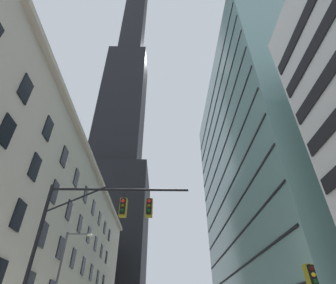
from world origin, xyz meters
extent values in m
cube|color=beige|center=(-19.12, 25.11, 11.24)|extent=(16.23, 62.22, 22.48)
cube|color=#B2A893|center=(-10.75, 25.11, 21.78)|extent=(0.70, 62.22, 0.60)
cube|color=black|center=(-10.95, 8.00, 8.20)|extent=(0.14, 1.40, 2.20)
cube|color=black|center=(-10.95, 13.00, 8.20)|extent=(0.14, 1.40, 2.20)
cube|color=black|center=(-10.95, 18.00, 8.20)|extent=(0.14, 1.40, 2.20)
cube|color=black|center=(-10.95, 23.00, 8.20)|extent=(0.14, 1.40, 2.20)
cube|color=black|center=(-10.95, 28.00, 8.20)|extent=(0.14, 1.40, 2.20)
cube|color=black|center=(-10.95, 33.00, 8.20)|extent=(0.14, 1.40, 2.20)
cube|color=black|center=(-10.95, 38.00, 8.20)|extent=(0.14, 1.40, 2.20)
cube|color=black|center=(-10.95, 43.00, 8.20)|extent=(0.14, 1.40, 2.20)
cube|color=black|center=(-10.95, 3.00, 12.40)|extent=(0.14, 1.40, 2.20)
cube|color=black|center=(-10.95, 8.00, 12.40)|extent=(0.14, 1.40, 2.20)
cube|color=black|center=(-10.95, 13.00, 12.40)|extent=(0.14, 1.40, 2.20)
cube|color=black|center=(-10.95, 18.00, 12.40)|extent=(0.14, 1.40, 2.20)
cube|color=black|center=(-10.95, 23.00, 12.40)|extent=(0.14, 1.40, 2.20)
cube|color=black|center=(-10.95, 28.00, 12.40)|extent=(0.14, 1.40, 2.20)
cube|color=black|center=(-10.95, 33.00, 12.40)|extent=(0.14, 1.40, 2.20)
cube|color=black|center=(-10.95, 38.00, 12.40)|extent=(0.14, 1.40, 2.20)
cube|color=black|center=(-10.95, 43.00, 12.40)|extent=(0.14, 1.40, 2.20)
cube|color=black|center=(-10.95, 3.00, 16.60)|extent=(0.14, 1.40, 2.20)
cube|color=black|center=(-10.95, 8.00, 16.60)|extent=(0.14, 1.40, 2.20)
cube|color=black|center=(-10.95, 13.00, 16.60)|extent=(0.14, 1.40, 2.20)
cube|color=black|center=(-10.95, 18.00, 16.60)|extent=(0.14, 1.40, 2.20)
cube|color=black|center=(-10.95, 23.00, 16.60)|extent=(0.14, 1.40, 2.20)
cube|color=black|center=(-10.95, 28.00, 16.60)|extent=(0.14, 1.40, 2.20)
cube|color=black|center=(-10.95, 33.00, 16.60)|extent=(0.14, 1.40, 2.20)
cube|color=black|center=(-10.95, 38.00, 16.60)|extent=(0.14, 1.40, 2.20)
cube|color=black|center=(-10.95, 43.00, 16.60)|extent=(0.14, 1.40, 2.20)
cube|color=black|center=(-19.20, 77.99, 24.12)|extent=(26.81, 26.81, 48.25)
cube|color=black|center=(-19.20, 77.99, 83.34)|extent=(18.76, 18.76, 70.18)
cube|color=black|center=(-19.20, 77.99, 162.29)|extent=(12.06, 12.06, 87.72)
cube|color=black|center=(10.95, -1.59, 18.00)|extent=(0.16, 12.03, 1.10)
cube|color=black|center=(10.95, -1.59, 21.00)|extent=(0.16, 12.03, 1.10)
cube|color=gray|center=(18.14, 30.62, 24.97)|extent=(14.28, 43.70, 49.94)
cube|color=black|center=(10.96, 30.62, 8.00)|extent=(0.12, 42.70, 0.24)
cube|color=black|center=(10.96, 30.62, 12.00)|extent=(0.12, 42.70, 0.24)
cube|color=black|center=(10.96, 30.62, 16.00)|extent=(0.12, 42.70, 0.24)
cube|color=black|center=(10.96, 30.62, 20.00)|extent=(0.12, 42.70, 0.24)
cube|color=black|center=(10.96, 30.62, 24.00)|extent=(0.12, 42.70, 0.24)
cube|color=black|center=(10.96, 30.62, 28.00)|extent=(0.12, 42.70, 0.24)
cube|color=black|center=(10.96, 30.62, 32.00)|extent=(0.12, 42.70, 0.24)
cube|color=black|center=(10.96, 30.62, 36.00)|extent=(0.12, 42.70, 0.24)
cube|color=black|center=(10.96, 30.62, 40.00)|extent=(0.12, 42.70, 0.24)
cube|color=black|center=(10.96, 30.62, 44.00)|extent=(0.12, 42.70, 0.24)
cylinder|color=black|center=(-6.57, 2.74, 4.15)|extent=(0.20, 0.20, 8.00)
cylinder|color=black|center=(-2.52, 2.74, 7.90)|extent=(8.09, 0.14, 0.14)
cylinder|color=black|center=(-4.95, 2.74, 7.30)|extent=(3.32, 0.10, 1.67)
cylinder|color=black|center=(-2.25, 2.74, 7.60)|extent=(0.04, 0.04, 0.60)
cube|color=black|center=(-2.25, 2.74, 6.85)|extent=(0.30, 0.30, 0.90)
cube|color=olive|center=(-2.25, 2.91, 6.85)|extent=(0.40, 0.40, 1.04)
sphere|color=red|center=(-2.25, 2.58, 7.13)|extent=(0.20, 0.20, 0.20)
sphere|color=#4B3A08|center=(-2.25, 2.58, 6.85)|extent=(0.20, 0.20, 0.20)
sphere|color=#083D10|center=(-2.25, 2.58, 6.57)|extent=(0.20, 0.20, 0.20)
cylinder|color=black|center=(-0.77, 2.74, 7.60)|extent=(0.04, 0.04, 0.60)
cube|color=black|center=(-0.77, 2.74, 6.85)|extent=(0.30, 0.30, 0.90)
cube|color=olive|center=(-0.77, 2.91, 6.85)|extent=(0.40, 0.40, 1.04)
sphere|color=red|center=(-0.77, 2.58, 7.13)|extent=(0.20, 0.20, 0.20)
sphere|color=#4B3A08|center=(-0.77, 2.58, 6.85)|extent=(0.20, 0.20, 0.20)
sphere|color=#083D10|center=(-0.77, 2.58, 6.57)|extent=(0.20, 0.20, 0.20)
cube|color=black|center=(7.37, 2.52, 3.33)|extent=(0.30, 0.30, 0.90)
cube|color=olive|center=(7.37, 2.69, 3.33)|extent=(0.40, 0.40, 1.04)
sphere|color=#450808|center=(7.37, 2.36, 3.61)|extent=(0.20, 0.20, 0.20)
sphere|color=yellow|center=(7.37, 2.36, 3.33)|extent=(0.20, 0.20, 0.20)
sphere|color=#083D10|center=(7.37, 2.36, 3.05)|extent=(0.20, 0.20, 0.20)
cylinder|color=#47474C|center=(-8.57, 12.54, 4.21)|extent=(0.18, 0.18, 8.11)
cylinder|color=#47474C|center=(-7.55, 12.54, 8.11)|extent=(2.05, 0.10, 0.10)
ellipsoid|color=#EFE5C6|center=(-6.53, 12.54, 8.01)|extent=(0.56, 0.32, 0.24)
camera|label=1|loc=(0.05, -11.50, 1.23)|focal=27.85mm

